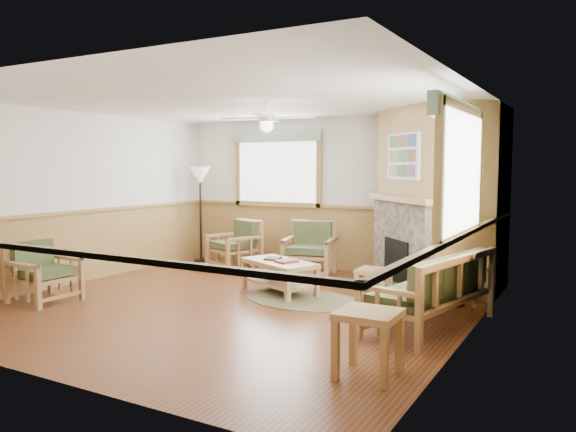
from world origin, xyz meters
The scene contains 24 objects.
floor centered at (0.00, 0.00, -0.01)m, with size 6.00×6.00×0.01m, color brown.
ceiling centered at (0.00, 0.00, 2.70)m, with size 6.00×6.00×0.01m, color white.
wall_back centered at (0.00, 3.00, 1.35)m, with size 6.00×0.02×2.70m, color white.
wall_front centered at (0.00, -3.00, 1.35)m, with size 6.00×0.02×2.70m, color white.
wall_left centered at (-3.00, 0.00, 1.35)m, with size 0.02×6.00×2.70m, color white.
wall_right centered at (3.00, 0.00, 1.35)m, with size 0.02×6.00×2.70m, color white.
wainscot centered at (0.00, 0.00, 0.55)m, with size 6.00×6.00×1.10m, color #9E7A40, non-canonical shape.
fireplace centered at (2.05, 2.05, 1.35)m, with size 2.20×2.20×2.70m, color #9E7A40, non-canonical shape.
window_back centered at (-1.10, 2.96, 2.53)m, with size 1.90×0.16×1.50m, color white, non-canonical shape.
window_right centered at (2.96, -0.20, 2.53)m, with size 0.16×1.90×1.50m, color white, non-canonical shape.
ceiling_fan centered at (0.30, 0.30, 2.66)m, with size 1.24×1.24×0.36m, color white, non-canonical shape.
sofa centered at (2.55, 0.19, 0.43)m, with size 0.77×1.88×0.86m, color #AC8150, non-canonical shape.
armchair_back_left centered at (-1.55, 2.18, 0.43)m, with size 0.77×0.77×0.87m, color #AC8150, non-canonical shape.
armchair_back_right centered at (-0.05, 2.24, 0.45)m, with size 0.81×0.81×0.90m, color #AC8150, non-canonical shape.
armchair_left centered at (-2.37, -1.16, 0.42)m, with size 0.74×0.74×0.83m, color #AC8150, non-canonical shape.
coffee_table centered at (0.17, 0.85, 0.24)m, with size 1.19×0.59×0.47m, color #AC8150, non-canonical shape.
end_table_chairs centered at (-1.50, 2.46, 0.26)m, with size 0.46×0.44×0.51m, color #AC8150, non-canonical shape.
end_table_sofa centered at (2.48, -1.57, 0.29)m, with size 0.52×0.50×0.59m, color #AC8150, non-canonical shape.
footstool centered at (1.43, 1.35, 0.20)m, with size 0.45×0.45×0.39m, color #AC8150, non-canonical shape.
braided_rug centered at (0.70, 0.63, 0.01)m, with size 1.72×1.72×0.01m, color brown.
floor_lamp_left centered at (-2.55, 2.49, 0.92)m, with size 0.42×0.42×1.85m, color black, non-canonical shape.
floor_lamp_right centered at (2.55, 1.38, 0.92)m, with size 0.42×0.42×1.85m, color black, non-canonical shape.
book_red centered at (0.32, 0.80, 0.50)m, with size 0.22×0.30×0.03m, color maroon.
book_dark centered at (0.02, 0.92, 0.50)m, with size 0.20×0.27×0.03m, color black.
Camera 1 is at (4.22, -6.10, 1.85)m, focal length 35.00 mm.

